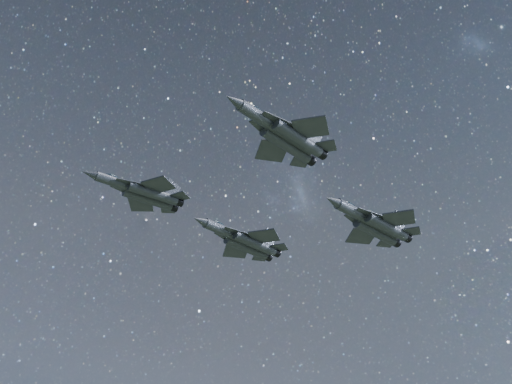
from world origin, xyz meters
name	(u,v)px	position (x,y,z in m)	size (l,w,h in m)	color
jet_lead	(143,192)	(-12.61, 6.75, 153.15)	(15.97, 11.11, 4.01)	#2E313A
jet_left	(244,241)	(5.93, 12.09, 152.05)	(17.94, 12.07, 4.53)	#2E313A
jet_right	(285,135)	(-1.20, -15.95, 151.15)	(16.61, 11.09, 4.21)	#2E313A
jet_slot	(375,224)	(20.85, -2.88, 150.95)	(18.57, 12.53, 4.68)	#2E313A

